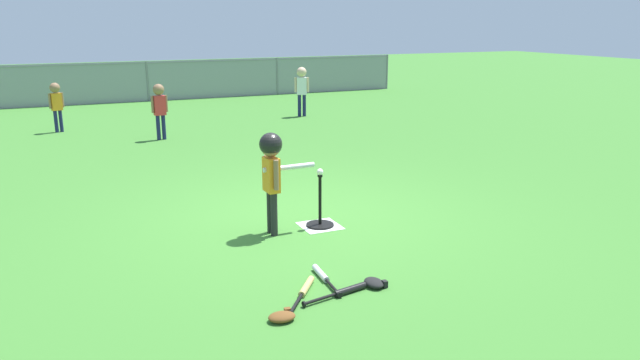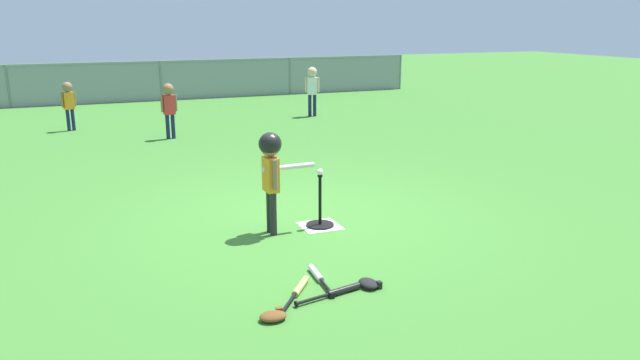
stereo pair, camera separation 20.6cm
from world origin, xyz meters
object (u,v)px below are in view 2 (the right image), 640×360
object	(u,v)px
batter_child	(271,162)
spare_bat_black	(337,292)
baseball_on_tee	(320,172)
glove_by_plate	(369,283)
spare_bat_silver	(318,276)
fielder_deep_center	(68,100)
fielder_deep_left	(312,85)
glove_near_bats	(273,316)
fielder_deep_right	(169,103)
batting_tee	(320,218)
spare_bat_wood	(298,290)

from	to	relation	value
batter_child	spare_bat_black	size ratio (longest dim) A/B	1.75
baseball_on_tee	glove_by_plate	size ratio (longest dim) A/B	0.33
spare_bat_silver	fielder_deep_center	bearing A→B (deg)	102.25
fielder_deep_left	spare_bat_silver	size ratio (longest dim) A/B	1.82
baseball_on_tee	glove_near_bats	world-z (taller)	baseball_on_tee
glove_near_bats	glove_by_plate	bearing A→B (deg)	14.68
batter_child	baseball_on_tee	bearing A→B (deg)	2.27
fielder_deep_right	baseball_on_tee	bearing A→B (deg)	-83.04
fielder_deep_left	glove_near_bats	world-z (taller)	fielder_deep_left
fielder_deep_right	fielder_deep_left	size ratio (longest dim) A/B	0.92
batting_tee	batter_child	xyz separation A→B (m)	(-0.58, -0.02, 0.72)
fielder_deep_right	fielder_deep_left	bearing A→B (deg)	23.67
baseball_on_tee	batting_tee	bearing A→B (deg)	-90.00
batter_child	spare_bat_wood	size ratio (longest dim) A/B	1.96
batting_tee	fielder_deep_left	xyz separation A→B (m)	(2.95, 7.64, 0.68)
spare_bat_silver	glove_near_bats	world-z (taller)	glove_near_bats
baseball_on_tee	spare_bat_silver	size ratio (longest dim) A/B	0.11
fielder_deep_center	spare_bat_black	world-z (taller)	fielder_deep_center
fielder_deep_right	batter_child	bearing A→B (deg)	-88.54
spare_bat_black	glove_near_bats	size ratio (longest dim) A/B	2.79
glove_near_bats	spare_bat_silver	bearing A→B (deg)	43.10
spare_bat_black	glove_by_plate	distance (m)	0.33
baseball_on_tee	fielder_deep_left	size ratio (longest dim) A/B	0.06
glove_near_bats	baseball_on_tee	bearing A→B (deg)	58.21
spare_bat_wood	fielder_deep_left	bearing A→B (deg)	67.52
spare_bat_silver	spare_bat_black	bearing A→B (deg)	-85.18
fielder_deep_right	glove_near_bats	xyz separation A→B (m)	(-0.47, -7.97, -0.67)
baseball_on_tee	glove_near_bats	size ratio (longest dim) A/B	0.32
fielder_deep_left	fielder_deep_center	world-z (taller)	fielder_deep_left
spare_bat_black	fielder_deep_right	bearing A→B (deg)	91.35
spare_bat_black	glove_near_bats	bearing A→B (deg)	-161.55
batting_tee	fielder_deep_left	world-z (taller)	fielder_deep_left
batting_tee	fielder_deep_right	distance (m)	6.10
spare_bat_wood	glove_by_plate	distance (m)	0.64
batting_tee	baseball_on_tee	world-z (taller)	baseball_on_tee
spare_bat_silver	baseball_on_tee	bearing A→B (deg)	66.84
spare_bat_silver	spare_bat_wood	xyz separation A→B (m)	(-0.27, -0.20, 0.00)
fielder_deep_left	glove_by_plate	distance (m)	9.88
batting_tee	glove_by_plate	world-z (taller)	batting_tee
fielder_deep_center	glove_near_bats	world-z (taller)	fielder_deep_center
spare_bat_silver	batting_tee	bearing A→B (deg)	66.84
fielder_deep_left	glove_near_bats	xyz separation A→B (m)	(-4.16, -9.58, -0.74)
fielder_deep_center	glove_by_plate	size ratio (longest dim) A/B	4.56
fielder_deep_left	fielder_deep_right	bearing A→B (deg)	-156.33
batting_tee	fielder_deep_center	size ratio (longest dim) A/B	0.59
baseball_on_tee	spare_bat_black	world-z (taller)	baseball_on_tee
spare_bat_silver	spare_bat_wood	size ratio (longest dim) A/B	1.13
batter_child	fielder_deep_right	world-z (taller)	batter_child
batting_tee	glove_near_bats	distance (m)	2.29
fielder_deep_left	batting_tee	bearing A→B (deg)	-111.14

